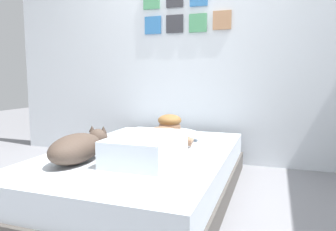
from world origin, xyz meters
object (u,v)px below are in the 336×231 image
(person_lying, at_px, (154,142))
(dog, at_px, (79,147))
(pillow, at_px, (174,134))
(cell_phone, at_px, (132,148))
(bed, at_px, (143,173))
(coffee_cup, at_px, (181,136))

(person_lying, relative_size, dog, 1.60)
(person_lying, distance_m, dog, 0.54)
(pillow, relative_size, cell_phone, 3.71)
(bed, bearing_deg, cell_phone, 160.61)
(bed, relative_size, person_lying, 2.28)
(person_lying, height_order, cell_phone, person_lying)
(pillow, bearing_deg, cell_phone, -115.36)
(dog, height_order, cell_phone, dog)
(person_lying, height_order, dog, person_lying)
(coffee_cup, relative_size, cell_phone, 0.89)
(bed, height_order, person_lying, person_lying)
(bed, bearing_deg, coffee_cup, 71.14)
(cell_phone, bearing_deg, bed, -19.39)
(bed, bearing_deg, pillow, 79.51)
(coffee_cup, xyz_separation_m, cell_phone, (-0.29, -0.44, -0.03))
(pillow, xyz_separation_m, coffee_cup, (0.07, -0.02, -0.02))
(pillow, distance_m, cell_phone, 0.51)
(bed, distance_m, dog, 0.60)
(person_lying, bearing_deg, cell_phone, 148.00)
(dog, bearing_deg, cell_phone, 71.66)
(person_lying, xyz_separation_m, coffee_cup, (0.02, 0.61, -0.07))
(pillow, xyz_separation_m, person_lying, (0.05, -0.62, 0.05))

